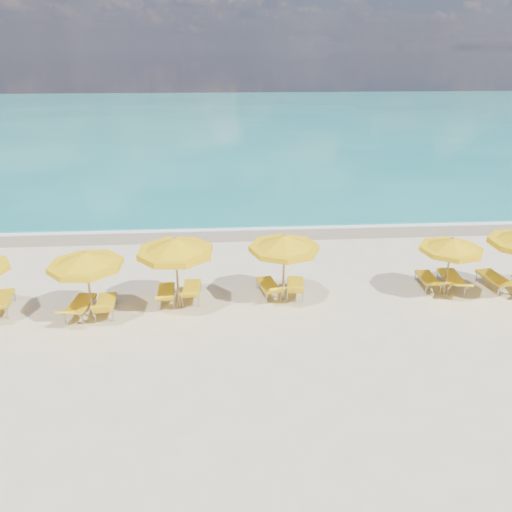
{
  "coord_description": "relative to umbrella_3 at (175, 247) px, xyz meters",
  "views": [
    {
      "loc": [
        -1.18,
        -15.51,
        8.35
      ],
      "look_at": [
        0.0,
        1.5,
        1.2
      ],
      "focal_mm": 35.0,
      "sensor_mm": 36.0,
      "label": 1
    }
  ],
  "objects": [
    {
      "name": "lounger_5_right",
      "position": [
        10.06,
        0.79,
        -1.99
      ],
      "size": [
        0.91,
        2.15,
        0.77
      ],
      "rotation": [
        0.0,
        0.0,
        -0.12
      ],
      "color": "#A5A8AD",
      "rests_on": "ground"
    },
    {
      "name": "lounger_3_right",
      "position": [
        0.41,
        0.57,
        -2.01
      ],
      "size": [
        0.67,
        1.9,
        0.83
      ],
      "rotation": [
        0.0,
        0.0,
        -0.02
      ],
      "color": "#A5A8AD",
      "rests_on": "ground"
    },
    {
      "name": "lounger_5_left",
      "position": [
        9.21,
        0.89,
        -2.02
      ],
      "size": [
        0.65,
        1.82,
        0.75
      ],
      "rotation": [
        0.0,
        0.0,
        -0.03
      ],
      "color": "#A5A8AD",
      "rests_on": "ground"
    },
    {
      "name": "umbrella_2",
      "position": [
        -2.82,
        -0.54,
        -0.17
      ],
      "size": [
        3.18,
        3.18,
        2.43
      ],
      "rotation": [
        0.0,
        0.0,
        -0.43
      ],
      "color": "tan",
      "rests_on": "ground"
    },
    {
      "name": "wet_sand_band",
      "position": [
        2.79,
        7.45,
        -2.24
      ],
      "size": [
        120.0,
        2.6,
        0.01
      ],
      "primitive_type": "cube",
      "color": "tan",
      "rests_on": "ground"
    },
    {
      "name": "lounger_4_right",
      "position": [
        4.16,
        0.64,
        -2.02
      ],
      "size": [
        0.85,
        1.83,
        0.84
      ],
      "rotation": [
        0.0,
        0.0,
        -0.15
      ],
      "color": "#A5A8AD",
      "rests_on": "ground"
    },
    {
      "name": "lounger_2_right",
      "position": [
        -2.42,
        -0.3,
        -2.01
      ],
      "size": [
        0.76,
        1.86,
        0.88
      ],
      "rotation": [
        0.0,
        0.0,
        0.08
      ],
      "color": "#A5A8AD",
      "rests_on": "ground"
    },
    {
      "name": "lounger_1_right",
      "position": [
        -6.02,
        0.12,
        -1.99
      ],
      "size": [
        1.0,
        2.11,
        0.84
      ],
      "rotation": [
        0.0,
        0.0,
        0.17
      ],
      "color": "#A5A8AD",
      "rests_on": "ground"
    },
    {
      "name": "umbrella_4",
      "position": [
        3.67,
        0.34,
        -0.11
      ],
      "size": [
        2.53,
        2.53,
        2.5
      ],
      "rotation": [
        0.0,
        0.0,
        -0.03
      ],
      "color": "tan",
      "rests_on": "ground"
    },
    {
      "name": "umbrella_5",
      "position": [
        9.59,
        0.3,
        -0.32
      ],
      "size": [
        2.58,
        2.58,
        2.25
      ],
      "rotation": [
        0.0,
        0.0,
        -0.18
      ],
      "color": "tan",
      "rests_on": "ground"
    },
    {
      "name": "lounger_4_left",
      "position": [
        3.2,
        0.66,
        -2.01
      ],
      "size": [
        0.96,
        1.91,
        0.83
      ],
      "rotation": [
        0.0,
        0.0,
        0.2
      ],
      "color": "#A5A8AD",
      "rests_on": "ground"
    },
    {
      "name": "ground_plane",
      "position": [
        2.79,
        0.05,
        -2.24
      ],
      "size": [
        120.0,
        120.0,
        0.0
      ],
      "primitive_type": "plane",
      "color": "beige"
    },
    {
      "name": "lounger_2_left",
      "position": [
        -3.26,
        -0.35,
        -2.0
      ],
      "size": [
        0.87,
        2.03,
        0.8
      ],
      "rotation": [
        0.0,
        0.0,
        -0.12
      ],
      "color": "#A5A8AD",
      "rests_on": "ground"
    },
    {
      "name": "ocean",
      "position": [
        2.79,
        48.05,
        -2.24
      ],
      "size": [
        120.0,
        80.0,
        0.3
      ],
      "primitive_type": "cube",
      "color": "#167F7C",
      "rests_on": "ground"
    },
    {
      "name": "foam_line",
      "position": [
        2.79,
        8.25,
        -2.24
      ],
      "size": [
        120.0,
        1.2,
        0.03
      ],
      "primitive_type": "cube",
      "color": "white",
      "rests_on": "ground"
    },
    {
      "name": "lounger_3_left",
      "position": [
        -0.47,
        0.41,
        -2.02
      ],
      "size": [
        0.71,
        1.86,
        0.79
      ],
      "rotation": [
        0.0,
        0.0,
        0.06
      ],
      "color": "#A5A8AD",
      "rests_on": "ground"
    },
    {
      "name": "whitecap_far",
      "position": [
        10.79,
        24.05,
        -2.24
      ],
      "size": [
        18.0,
        0.3,
        0.05
      ],
      "primitive_type": "cube",
      "color": "white",
      "rests_on": "ground"
    },
    {
      "name": "umbrella_3",
      "position": [
        0.0,
        0.0,
        0.0
      ],
      "size": [
        3.29,
        3.29,
        2.63
      ],
      "rotation": [
        0.0,
        0.0,
        0.33
      ],
      "color": "tan",
      "rests_on": "ground"
    },
    {
      "name": "whitecap_near",
      "position": [
        -3.21,
        17.05,
        -2.24
      ],
      "size": [
        14.0,
        0.36,
        0.05
      ],
      "primitive_type": "cube",
      "color": "white",
      "rests_on": "ground"
    },
    {
      "name": "lounger_6_left",
      "position": [
        11.67,
        0.61,
        -1.99
      ],
      "size": [
        0.92,
        2.05,
        0.94
      ],
      "rotation": [
        0.0,
        0.0,
        0.13
      ],
      "color": "#A5A8AD",
      "rests_on": "ground"
    }
  ]
}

